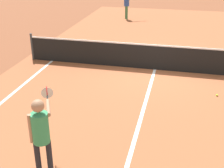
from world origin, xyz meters
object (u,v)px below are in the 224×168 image
object	(u,v)px
player_near	(41,130)
player_far	(127,2)
net	(156,57)
tennis_ball_near_net	(217,95)

from	to	relation	value
player_near	player_far	bearing A→B (deg)	94.41
player_near	player_far	size ratio (longest dim) A/B	1.05
net	player_far	world-z (taller)	player_far
player_near	tennis_ball_near_net	size ratio (longest dim) A/B	26.21
net	player_far	distance (m)	8.75
player_near	tennis_ball_near_net	bearing A→B (deg)	51.48
player_far	tennis_ball_near_net	xyz separation A→B (m)	(4.72, -10.11, -0.99)
player_far	tennis_ball_near_net	distance (m)	11.20
net	tennis_ball_near_net	bearing A→B (deg)	-40.63
net	player_near	distance (m)	6.50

